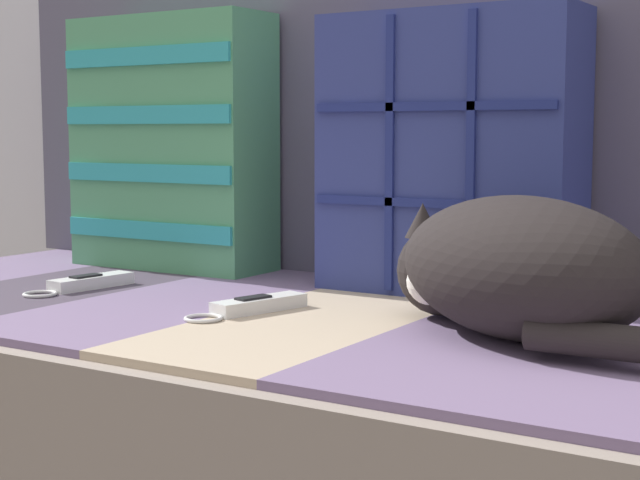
% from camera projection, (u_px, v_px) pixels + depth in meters
% --- Properties ---
extents(couch, '(1.76, 0.81, 0.37)m').
position_uv_depth(couch, '(346.00, 443.00, 1.33)').
color(couch, brown).
rests_on(couch, ground_plane).
extents(sofa_backrest, '(1.72, 0.14, 0.57)m').
position_uv_depth(sofa_backrest, '(453.00, 99.00, 1.56)').
color(sofa_backrest, '#514C60').
rests_on(sofa_backrest, couch).
extents(throw_pillow_quilted, '(0.38, 0.14, 0.41)m').
position_uv_depth(throw_pillow_quilted, '(449.00, 154.00, 1.41)').
color(throw_pillow_quilted, navy).
rests_on(throw_pillow_quilted, couch).
extents(throw_pillow_striped, '(0.36, 0.14, 0.43)m').
position_uv_depth(throw_pillow_striped, '(172.00, 144.00, 1.69)').
color(throw_pillow_striped, '#4C9366').
rests_on(throw_pillow_striped, couch).
extents(sleeping_cat, '(0.41, 0.35, 0.16)m').
position_uv_depth(sleeping_cat, '(509.00, 269.00, 1.13)').
color(sleeping_cat, black).
rests_on(sleeping_cat, couch).
extents(game_remote_near, '(0.09, 0.19, 0.02)m').
position_uv_depth(game_remote_near, '(255.00, 306.00, 1.28)').
color(game_remote_near, white).
rests_on(game_remote_near, couch).
extents(game_remote_far, '(0.06, 0.19, 0.02)m').
position_uv_depth(game_remote_far, '(87.00, 283.00, 1.47)').
color(game_remote_far, white).
rests_on(game_remote_far, couch).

